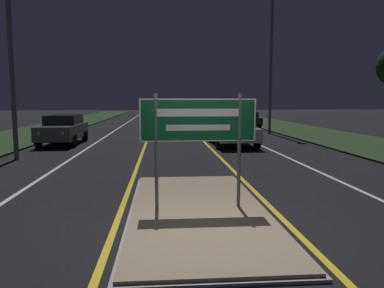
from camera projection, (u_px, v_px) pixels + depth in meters
The scene contains 16 objects.
ground_plane at pixel (205, 233), 6.36m from camera, with size 160.00×160.00×0.00m, color black.
median_island at pixel (198, 210), 7.53m from camera, with size 2.73×6.17×0.10m.
verge_left at pixel (32, 133), 25.40m from camera, with size 5.00×100.00×0.08m.
verge_right at pixel (304, 131), 26.91m from camera, with size 5.00×100.00×0.08m.
centre_line_yellow_left at pixel (152, 127), 30.99m from camera, with size 0.12×70.00×0.01m.
centre_line_yellow_right at pixel (189, 127), 31.23m from camera, with size 0.12×70.00×0.01m.
lane_line_white_left at pixel (120, 127), 30.78m from camera, with size 0.12×70.00×0.01m.
lane_line_white_right at pixel (220, 127), 31.44m from camera, with size 0.12×70.00×0.01m.
edge_line_white_left at pixel (82, 128), 30.54m from camera, with size 0.10×70.00×0.01m.
edge_line_white_right at pixel (256, 127), 31.68m from camera, with size 0.10×70.00×0.01m.
highway_sign at pixel (198, 126), 7.33m from camera, with size 2.29×0.07×2.27m.
streetlight_right_near at pixel (272, 26), 24.42m from camera, with size 0.56×0.56×10.95m.
car_receding_0 at pixel (233, 130), 18.60m from camera, with size 2.04×4.68×1.48m.
car_receding_1 at pixel (245, 119), 30.29m from camera, with size 1.89×4.79×1.30m.
car_receding_2 at pixel (196, 114), 39.56m from camera, with size 2.01×4.63×1.50m.
car_approaching_0 at pixel (63, 129), 19.06m from camera, with size 1.85×4.33×1.48m.
Camera 1 is at (-0.71, -6.10, 2.24)m, focal length 35.00 mm.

